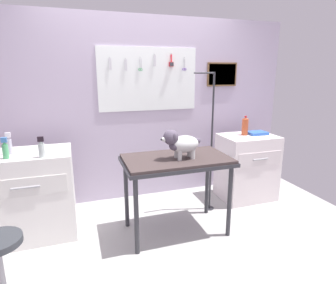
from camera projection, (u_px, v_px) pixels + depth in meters
ground at (174, 248)px, 2.72m from camera, size 4.40×4.00×0.04m
rear_wall_panel at (142, 109)px, 3.61m from camera, size 4.00×0.11×2.30m
grooming_table at (177, 165)px, 2.82m from camera, size 1.07×0.62×0.81m
grooming_arm at (211, 149)px, 3.28m from camera, size 0.30×0.11×1.63m
dog at (180, 143)px, 2.71m from camera, size 0.41×0.19×0.30m
counter_left at (32, 194)px, 2.83m from camera, size 0.80×0.58×0.88m
cabinet_right at (247, 167)px, 3.70m from camera, size 0.68×0.54×0.84m
pump_bottle_white at (42, 149)px, 2.55m from camera, size 0.06×0.06×0.19m
conditioner_bottle at (5, 150)px, 2.51m from camera, size 0.05×0.05×0.20m
spray_bottle_tall at (9, 145)px, 2.65m from camera, size 0.05×0.05×0.21m
soda_bottle at (245, 126)px, 3.60m from camera, size 0.08×0.08×0.25m
supply_tray at (257, 133)px, 3.66m from camera, size 0.24×0.18×0.04m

